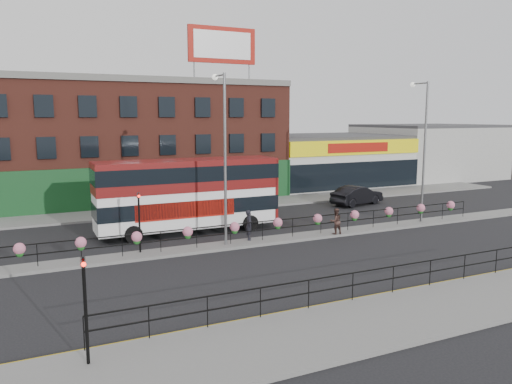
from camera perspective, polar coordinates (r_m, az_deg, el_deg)
name	(u,v)px	position (r m, az deg, el deg)	size (l,w,h in m)	color
ground	(278,241)	(29.60, 2.49, -5.58)	(120.00, 120.00, 0.00)	black
south_pavement	(426,310)	(20.25, 18.89, -12.66)	(60.00, 4.00, 0.15)	slate
north_pavement	(208,207)	(40.35, -5.46, -1.66)	(60.00, 4.00, 0.15)	slate
median	(278,239)	(29.58, 2.49, -5.44)	(60.00, 1.60, 0.15)	slate
yellow_line_inner	(386,293)	(21.86, 14.62, -11.06)	(60.00, 0.10, 0.01)	gold
yellow_line_outer	(389,294)	(21.73, 14.93, -11.19)	(60.00, 0.10, 0.01)	gold
brick_building	(136,140)	(46.35, -13.61, 5.76)	(25.00, 12.21, 10.30)	brown
supermarket	(323,160)	(54.18, 7.72, 3.68)	(15.00, 12.25, 5.30)	silver
warehouse_east	(427,151)	(63.44, 18.98, 4.46)	(14.50, 12.00, 6.30)	#AEAEA9
billboard	(222,45)	(43.78, -3.89, 16.39)	(6.00, 0.29, 4.40)	#A1140A
median_railing	(278,223)	(29.36, 2.50, -3.60)	(30.04, 0.56, 1.23)	black
south_railing	(353,280)	(20.07, 11.01, -9.85)	(20.04, 0.05, 1.12)	black
double_decker_bus	(189,188)	(31.46, -7.72, 0.46)	(11.42, 2.92, 4.62)	white
car	(357,195)	(42.10, 11.48, -0.37)	(5.09, 2.75, 1.59)	black
pedestrian_a	(249,225)	(28.99, -0.79, -3.79)	(0.63, 0.75, 1.76)	black
pedestrian_b	(336,221)	(30.80, 9.09, -3.32)	(0.79, 0.63, 1.59)	#452D27
lamp_column_west	(223,144)	(27.53, -3.75, 5.47)	(0.34, 1.66, 9.46)	slate
lamp_column_east	(422,139)	(35.67, 18.49, 5.75)	(0.34, 1.66, 9.44)	slate
traffic_light_south	(84,287)	(15.22, -19.02, -10.24)	(0.15, 0.28, 3.65)	black
traffic_light_median	(139,209)	(26.77, -13.24, -1.92)	(0.15, 0.28, 3.65)	black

